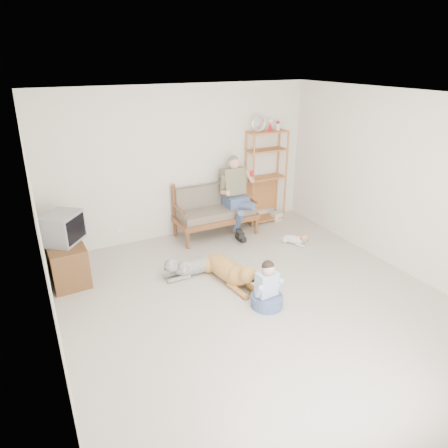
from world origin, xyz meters
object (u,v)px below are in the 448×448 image
loveseat (214,209)px  golden_retriever (230,271)px  tv_stand (67,261)px  etagere (266,176)px

loveseat → golden_retriever: loveseat is taller
tv_stand → golden_retriever: tv_stand is taller
etagere → loveseat: bearing=-173.9°
etagere → golden_retriever: (-1.73, -1.81, -0.76)m
etagere → tv_stand: 3.98m
etagere → golden_retriever: bearing=-133.6°
loveseat → etagere: bearing=6.0°
loveseat → etagere: size_ratio=0.71×
loveseat → golden_retriever: 1.80m
tv_stand → etagere: bearing=7.1°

